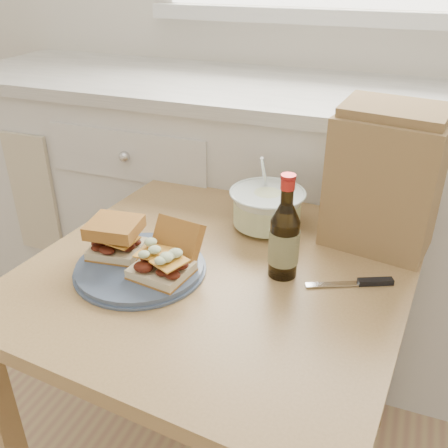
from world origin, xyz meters
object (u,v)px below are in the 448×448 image
(plate, at_px, (140,267))
(paper_bag, at_px, (383,184))
(coleslaw_bowl, at_px, (267,209))
(dining_table, at_px, (219,303))
(beer_bottle, at_px, (284,239))

(plate, bearing_deg, paper_bag, 33.53)
(coleslaw_bowl, bearing_deg, dining_table, -101.24)
(dining_table, xyz_separation_m, plate, (-0.16, -0.07, 0.11))
(dining_table, xyz_separation_m, beer_bottle, (0.14, 0.03, 0.19))
(coleslaw_bowl, xyz_separation_m, paper_bag, (0.27, 0.01, 0.11))
(plate, bearing_deg, coleslaw_bowl, 55.94)
(plate, xyz_separation_m, coleslaw_bowl, (0.20, 0.30, 0.04))
(plate, height_order, coleslaw_bowl, coleslaw_bowl)
(dining_table, distance_m, plate, 0.21)
(coleslaw_bowl, bearing_deg, plate, -124.06)
(plate, xyz_separation_m, beer_bottle, (0.30, 0.10, 0.08))
(dining_table, relative_size, plate, 3.14)
(dining_table, height_order, coleslaw_bowl, coleslaw_bowl)
(plate, distance_m, beer_bottle, 0.33)
(beer_bottle, xyz_separation_m, paper_bag, (0.17, 0.21, 0.07))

